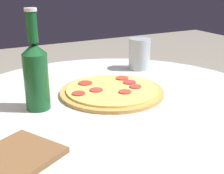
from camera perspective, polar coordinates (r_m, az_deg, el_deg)
name	(u,v)px	position (r m, az deg, el deg)	size (l,w,h in m)	color
table	(115,158)	(0.95, 0.48, -12.80)	(0.95, 0.95, 0.68)	silver
pizza	(112,91)	(0.92, -0.01, -0.71)	(0.31, 0.31, 0.02)	#C68E47
beer_bottle	(36,73)	(0.81, -13.76, 2.55)	(0.06, 0.06, 0.26)	#144C23
pizza_paddle	(4,164)	(0.62, -19.16, -13.12)	(0.21, 0.29, 0.02)	brown
drinking_glass	(139,54)	(1.16, 5.04, 6.06)	(0.08, 0.08, 0.11)	#ADBCC6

